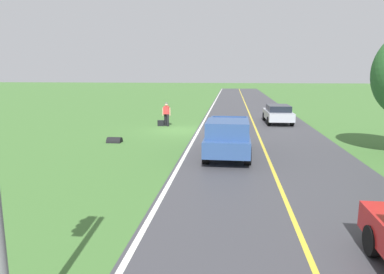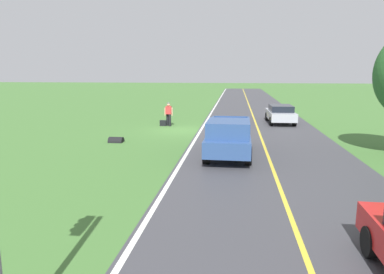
# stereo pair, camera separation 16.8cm
# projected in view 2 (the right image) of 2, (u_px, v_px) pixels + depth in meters

# --- Properties ---
(ground_plane) EXTENTS (200.00, 200.00, 0.00)m
(ground_plane) POSITION_uv_depth(u_px,v_px,m) (181.00, 130.00, 23.86)
(ground_plane) COLOR #427033
(road_surface) EXTENTS (8.16, 120.00, 0.00)m
(road_surface) POSITION_uv_depth(u_px,v_px,m) (259.00, 132.00, 23.23)
(road_surface) COLOR #3D3D42
(road_surface) RESTS_ON ground
(lane_edge_line) EXTENTS (0.16, 117.60, 0.00)m
(lane_edge_line) POSITION_uv_depth(u_px,v_px,m) (200.00, 131.00, 23.70)
(lane_edge_line) COLOR silver
(lane_edge_line) RESTS_ON ground
(lane_centre_line) EXTENTS (0.14, 117.60, 0.00)m
(lane_centre_line) POSITION_uv_depth(u_px,v_px,m) (259.00, 132.00, 23.23)
(lane_centre_line) COLOR gold
(lane_centre_line) RESTS_ON ground
(hitchhiker_walking) EXTENTS (0.62, 0.51, 1.75)m
(hitchhiker_walking) POSITION_uv_depth(u_px,v_px,m) (169.00, 113.00, 25.69)
(hitchhiker_walking) COLOR black
(hitchhiker_walking) RESTS_ON ground
(suitcase_carried) EXTENTS (0.46, 0.20, 0.42)m
(suitcase_carried) POSITION_uv_depth(u_px,v_px,m) (163.00, 123.00, 25.80)
(suitcase_carried) COLOR black
(suitcase_carried) RESTS_ON ground
(pickup_truck_passing) EXTENTS (2.17, 5.43, 1.82)m
(pickup_truck_passing) POSITION_uv_depth(u_px,v_px,m) (229.00, 136.00, 16.41)
(pickup_truck_passing) COLOR #2D4C84
(pickup_truck_passing) RESTS_ON ground
(sedan_near_oncoming) EXTENTS (2.02, 4.45, 1.41)m
(sedan_near_oncoming) POSITION_uv_depth(u_px,v_px,m) (280.00, 113.00, 27.09)
(sedan_near_oncoming) COLOR #B2B7C1
(sedan_near_oncoming) RESTS_ON ground
(drainage_culvert) EXTENTS (0.80, 0.60, 0.60)m
(drainage_culvert) POSITION_uv_depth(u_px,v_px,m) (116.00, 142.00, 19.90)
(drainage_culvert) COLOR black
(drainage_culvert) RESTS_ON ground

